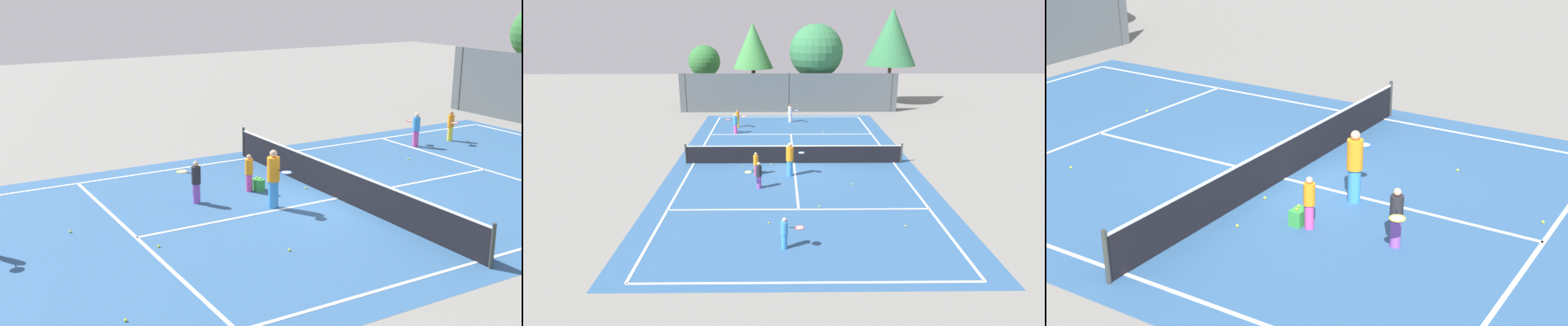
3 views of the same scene
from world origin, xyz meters
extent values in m
plane|color=slate|center=(0.00, 0.00, 0.00)|extent=(80.00, 80.00, 0.00)
cube|color=#2D5684|center=(0.00, 0.00, 0.00)|extent=(13.00, 25.00, 0.00)
cube|color=white|center=(-5.50, 0.00, 0.01)|extent=(0.10, 24.00, 0.01)
cube|color=white|center=(5.50, 0.00, 0.01)|extent=(0.10, 24.00, 0.01)
cube|color=white|center=(0.00, -6.40, 0.01)|extent=(11.00, 0.10, 0.01)
cube|color=white|center=(0.00, 6.40, 0.01)|extent=(11.00, 0.10, 0.01)
cube|color=white|center=(0.00, 0.00, 0.01)|extent=(0.10, 12.80, 0.01)
cylinder|color=#333833|center=(-5.90, 0.00, 0.55)|extent=(0.10, 0.10, 1.10)
cylinder|color=#333833|center=(5.90, 0.00, 0.55)|extent=(0.10, 0.10, 1.10)
cube|color=black|center=(0.00, 0.00, 0.47)|extent=(11.80, 0.03, 0.95)
cube|color=white|center=(0.00, 0.00, 0.97)|extent=(11.80, 0.04, 0.05)
cylinder|color=#3F4447|center=(-8.50, 14.00, 1.60)|extent=(0.12, 0.12, 3.20)
cylinder|color=purple|center=(-1.76, -3.87, 0.30)|extent=(0.22, 0.22, 0.60)
cylinder|color=#232328|center=(-1.76, -3.87, 0.86)|extent=(0.28, 0.28, 0.53)
sphere|color=tan|center=(-1.76, -3.87, 1.21)|extent=(0.16, 0.16, 0.16)
cylinder|color=black|center=(-2.02, -4.00, 0.89)|extent=(0.19, 0.12, 0.03)
torus|color=yellow|center=(-2.24, -4.11, 0.89)|extent=(0.44, 0.44, 0.03)
cylinder|color=silver|center=(-2.24, -4.11, 0.89)|extent=(0.37, 0.37, 0.00)
cylinder|color=#D14799|center=(-1.99, -1.96, 0.28)|extent=(0.20, 0.20, 0.55)
cylinder|color=orange|center=(-1.99, -1.96, 0.80)|extent=(0.25, 0.25, 0.49)
sphere|color=tan|center=(-1.99, -1.96, 1.11)|extent=(0.15, 0.15, 0.15)
cylinder|color=#D14799|center=(-3.78, 6.66, 0.32)|extent=(0.23, 0.23, 0.64)
cylinder|color=#388CD8|center=(-3.78, 6.66, 0.91)|extent=(0.29, 0.29, 0.56)
sphere|color=beige|center=(-3.78, 6.66, 1.28)|extent=(0.17, 0.17, 0.17)
cylinder|color=black|center=(-4.06, 6.75, 0.94)|extent=(0.20, 0.09, 0.03)
torus|color=red|center=(-4.30, 6.82, 0.94)|extent=(0.41, 0.41, 0.03)
cylinder|color=silver|center=(-4.30, 6.82, 0.94)|extent=(0.35, 0.35, 0.00)
cylinder|color=yellow|center=(-3.80, 8.58, 0.29)|extent=(0.21, 0.21, 0.58)
cylinder|color=orange|center=(-3.80, 8.58, 0.83)|extent=(0.27, 0.27, 0.51)
sphere|color=#A37556|center=(-3.80, 8.58, 1.16)|extent=(0.16, 0.16, 0.16)
cylinder|color=black|center=(-3.56, 8.44, 0.86)|extent=(0.19, 0.13, 0.03)
torus|color=red|center=(-3.34, 8.31, 0.86)|extent=(0.45, 0.45, 0.03)
cylinder|color=silver|center=(-3.34, 8.31, 0.86)|extent=(0.38, 0.38, 0.00)
cylinder|color=#388CD8|center=(-0.28, -2.11, 0.40)|extent=(0.30, 0.30, 0.81)
cylinder|color=orange|center=(-0.28, -2.11, 1.16)|extent=(0.37, 0.37, 0.71)
sphere|color=tan|center=(-0.28, -2.11, 1.62)|extent=(0.22, 0.22, 0.22)
cylinder|color=black|center=(0.06, -2.07, 1.19)|extent=(0.20, 0.05, 0.03)
torus|color=blue|center=(0.30, -2.04, 1.19)|extent=(0.37, 0.37, 0.03)
cylinder|color=silver|center=(0.30, -2.04, 1.19)|extent=(0.31, 0.31, 0.00)
cube|color=green|center=(-1.95, -1.66, 0.18)|extent=(0.40, 0.29, 0.36)
sphere|color=#CCE533|center=(-2.03, -1.66, 0.39)|extent=(0.07, 0.07, 0.07)
sphere|color=#CCE533|center=(-1.87, -1.62, 0.39)|extent=(0.07, 0.07, 0.07)
sphere|color=#CCE533|center=(4.07, -8.10, 0.03)|extent=(0.07, 0.07, 0.07)
sphere|color=#CCE533|center=(-1.26, -0.29, 0.03)|extent=(0.07, 0.07, 0.07)
sphere|color=#CCE533|center=(-1.22, -7.77, 0.03)|extent=(0.07, 0.07, 0.07)
sphere|color=#CCE533|center=(-2.33, 5.00, 0.03)|extent=(0.07, 0.07, 0.07)
sphere|color=#CCE533|center=(2.72, -3.46, 0.03)|extent=(0.07, 0.07, 0.07)
sphere|color=#CCE533|center=(0.89, -6.14, 0.03)|extent=(0.07, 0.07, 0.07)
sphere|color=#CCE533|center=(-3.26, 9.07, 0.03)|extent=(0.07, 0.07, 0.07)
sphere|color=#CCE533|center=(-2.77, -0.62, 0.03)|extent=(0.07, 0.07, 0.07)
camera|label=1|loc=(15.45, -11.69, 6.38)|focal=45.87mm
camera|label=2|loc=(-0.82, -24.43, 7.83)|focal=32.14mm
camera|label=3|loc=(-14.36, -9.61, 7.29)|focal=52.24mm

